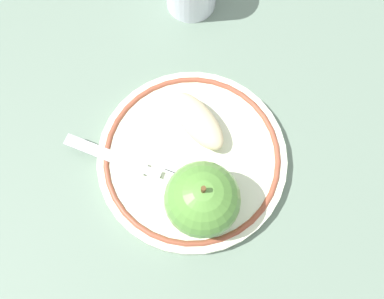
% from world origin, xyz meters
% --- Properties ---
extents(ground_plane, '(2.00, 2.00, 0.00)m').
position_xyz_m(ground_plane, '(0.00, 0.00, 0.00)').
color(ground_plane, slate).
extents(plate, '(0.20, 0.20, 0.02)m').
position_xyz_m(plate, '(-0.01, 0.02, 0.01)').
color(plate, silver).
rests_on(plate, ground_plane).
extents(apple_red_whole, '(0.07, 0.07, 0.08)m').
position_xyz_m(apple_red_whole, '(0.04, -0.01, 0.05)').
color(apple_red_whole, '#568F3A').
rests_on(apple_red_whole, plate).
extents(apple_slice_front, '(0.08, 0.04, 0.02)m').
position_xyz_m(apple_slice_front, '(-0.03, 0.05, 0.03)').
color(apple_slice_front, beige).
rests_on(apple_slice_front, plate).
extents(fork, '(0.16, 0.09, 0.00)m').
position_xyz_m(fork, '(-0.04, -0.03, 0.02)').
color(fork, silver).
rests_on(fork, plate).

